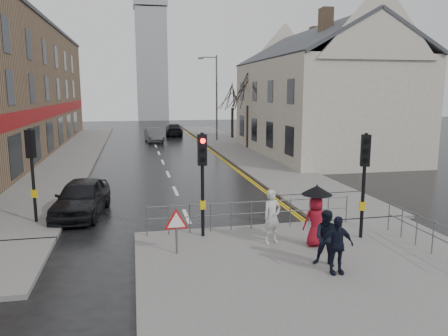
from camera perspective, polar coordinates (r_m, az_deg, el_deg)
name	(u,v)px	position (r m, az deg, el deg)	size (l,w,h in m)	color
ground	(198,242)	(14.36, -3.43, -9.65)	(120.00, 120.00, 0.00)	black
near_pavement	(332,277)	(12.03, 13.89, -13.60)	(10.00, 9.00, 0.14)	#605E5B
left_pavement	(76,151)	(36.98, -18.81, 2.10)	(4.00, 44.00, 0.14)	#605E5B
right_pavement	(228,144)	(39.59, 0.58, 3.12)	(4.00, 40.00, 0.14)	#605E5B
pavement_bridge_right	(341,206)	(19.03, 14.98, -4.81)	(4.00, 4.20, 0.14)	#605E5B
building_right_cream	(319,92)	(34.34, 12.31, 9.72)	(9.00, 16.40, 10.10)	beige
church_tower	(152,66)	(75.58, -9.43, 13.06)	(5.00, 5.00, 18.00)	#93969B
traffic_signal_near_left	(202,166)	(13.95, -2.84, 0.22)	(0.28, 0.27, 3.40)	black
traffic_signal_near_right	(365,167)	(14.48, 17.88, 0.11)	(0.34, 0.33, 3.40)	black
traffic_signal_far_left	(32,159)	(16.94, -23.84, 1.12)	(0.34, 0.33, 3.40)	black
guard_railing_front	(251,208)	(15.05, 3.59, -5.30)	(7.14, 0.04, 1.00)	#595B5E
guard_railing_side	(433,230)	(14.14, 25.68, -7.36)	(0.04, 4.54, 1.00)	#595B5E
warning_sign	(176,224)	(12.80, -6.25, -7.25)	(0.80, 0.07, 1.35)	#595B5E
street_lamp	(215,92)	(42.10, -1.21, 9.86)	(1.83, 0.25, 8.00)	#595B5E
tree_near	(248,87)	(36.62, 3.18, 10.49)	(2.40, 2.40, 6.58)	black
tree_far	(232,95)	(44.51, 1.11, 9.50)	(2.40, 2.40, 5.64)	black
pedestrian_a	(272,217)	(13.69, 6.29, -6.33)	(0.62, 0.41, 1.70)	#BBBCB7
pedestrian_b	(328,238)	(12.24, 13.37, -8.92)	(0.75, 0.59, 1.55)	black
pedestrian_with_umbrella	(316,212)	(13.59, 11.94, -5.62)	(0.96, 0.96, 1.89)	maroon
pedestrian_d	(336,245)	(11.81, 14.48, -9.70)	(0.90, 0.38, 1.54)	black
car_parked	(81,198)	(17.98, -18.12, -3.69)	(1.70, 4.24, 1.44)	black
car_mid	(154,135)	(42.43, -9.15, 4.27)	(1.42, 4.06, 1.34)	#404144
car_far	(174,130)	(48.21, -6.53, 5.00)	(1.84, 4.52, 1.31)	black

